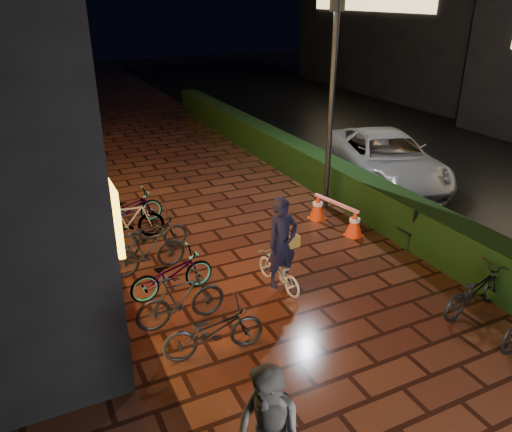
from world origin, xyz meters
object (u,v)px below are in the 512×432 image
van (386,158)px  traffic_barrier (335,214)px  cyclist (280,256)px  cart_assembly (414,225)px

van → traffic_barrier: bearing=-129.0°
cyclist → cart_assembly: cyclist is taller
van → cyclist: (-5.63, -3.87, -0.04)m
van → cart_assembly: 4.20m
van → traffic_barrier: size_ratio=3.27×
cyclist → cart_assembly: size_ratio=1.85×
traffic_barrier → cart_assembly: 1.90m
traffic_barrier → cart_assembly: bearing=-59.0°
cyclist → traffic_barrier: bearing=36.4°
cyclist → cart_assembly: (3.50, 0.25, -0.18)m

